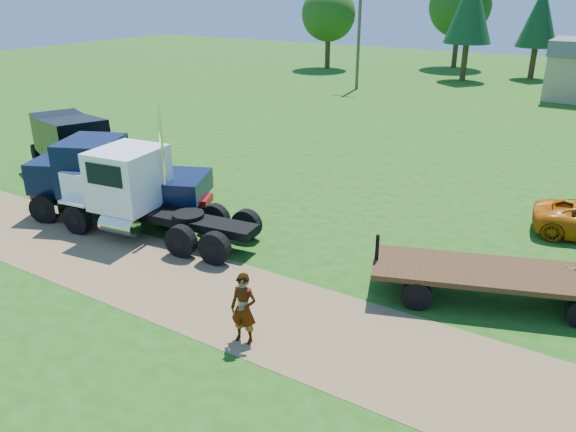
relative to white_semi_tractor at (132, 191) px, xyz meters
The scene contains 7 objects.
ground 8.10m from the white_semi_tractor, 15.98° to the right, with size 140.00×140.00×0.00m, color #1C4E11.
dirt_track 8.10m from the white_semi_tractor, 15.98° to the right, with size 120.00×4.20×0.01m, color brown.
white_semi_tractor is the anchor object (origin of this frame).
black_dump_truck 8.27m from the white_semi_tractor, 157.32° to the left, with size 7.43×4.82×3.21m.
navy_truck 2.03m from the white_semi_tractor, 161.01° to the left, with size 7.29×4.99×3.13m.
flatbed_trailer 12.96m from the white_semi_tractor, ahead, with size 7.39×4.40×1.82m.
spectator_a 8.57m from the white_semi_tractor, 25.02° to the right, with size 0.72×0.47×1.97m, color #999999.
Camera 1 is at (7.65, -11.37, 8.72)m, focal length 35.00 mm.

